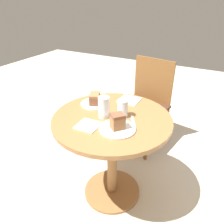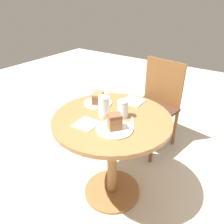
{
  "view_description": "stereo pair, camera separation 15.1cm",
  "coord_description": "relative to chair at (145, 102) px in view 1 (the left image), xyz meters",
  "views": [
    {
      "loc": [
        0.62,
        -1.17,
        1.5
      ],
      "look_at": [
        0.0,
        0.0,
        0.78
      ],
      "focal_mm": 35.0,
      "sensor_mm": 36.0,
      "label": 1
    },
    {
      "loc": [
        0.75,
        -1.09,
        1.5
      ],
      "look_at": [
        0.0,
        0.0,
        0.78
      ],
      "focal_mm": 35.0,
      "sensor_mm": 36.0,
      "label": 2
    }
  ],
  "objects": [
    {
      "name": "ground_plane",
      "position": [
        0.05,
        -0.86,
        -0.48
      ],
      "size": [
        8.0,
        8.0,
        0.0
      ],
      "primitive_type": "plane",
      "color": "beige"
    },
    {
      "name": "table",
      "position": [
        0.05,
        -0.86,
        0.07
      ],
      "size": [
        0.84,
        0.84,
        0.74
      ],
      "color": "#9E6B3D",
      "rests_on": "ground_plane"
    },
    {
      "name": "chair",
      "position": [
        0.0,
        0.0,
        0.0
      ],
      "size": [
        0.55,
        0.55,
        0.92
      ],
      "rotation": [
        0.0,
        0.0,
        -0.18
      ],
      "color": "brown",
      "rests_on": "ground_plane"
    },
    {
      "name": "plate_near",
      "position": [
        0.16,
        -0.98,
        0.27
      ],
      "size": [
        0.24,
        0.24,
        0.01
      ],
      "color": "silver",
      "rests_on": "table"
    },
    {
      "name": "plate_far",
      "position": [
        -0.16,
        -0.74,
        0.27
      ],
      "size": [
        0.22,
        0.22,
        0.01
      ],
      "color": "silver",
      "rests_on": "table"
    },
    {
      "name": "cake_slice_near",
      "position": [
        0.16,
        -0.98,
        0.32
      ],
      "size": [
        0.11,
        0.11,
        0.1
      ],
      "rotation": [
        0.0,
        0.0,
        5.59
      ],
      "color": "#9E6B42",
      "rests_on": "plate_near"
    },
    {
      "name": "cake_slice_far",
      "position": [
        -0.16,
        -0.74,
        0.31
      ],
      "size": [
        0.11,
        0.14,
        0.08
      ],
      "rotation": [
        0.0,
        0.0,
        0.44
      ],
      "color": "brown",
      "rests_on": "plate_far"
    },
    {
      "name": "glass_lemonade",
      "position": [
        0.11,
        -0.81,
        0.32
      ],
      "size": [
        0.07,
        0.07,
        0.12
      ],
      "color": "beige",
      "rests_on": "table"
    },
    {
      "name": "glass_water",
      "position": [
        0.0,
        -0.88,
        0.33
      ],
      "size": [
        0.08,
        0.08,
        0.15
      ],
      "color": "silver",
      "rests_on": "table"
    },
    {
      "name": "napkin_stack",
      "position": [
        0.05,
        -0.55,
        0.26
      ],
      "size": [
        0.16,
        0.16,
        0.01
      ],
      "rotation": [
        0.0,
        0.0,
        0.01
      ],
      "color": "white",
      "rests_on": "table"
    },
    {
      "name": "fork",
      "position": [
        0.21,
        -0.85,
        0.26
      ],
      "size": [
        0.1,
        0.15,
        0.0
      ],
      "rotation": [
        0.0,
        0.0,
        2.09
      ],
      "color": "silver",
      "rests_on": "table"
    },
    {
      "name": "napkin_side",
      "position": [
        -0.03,
        -1.03,
        0.26
      ],
      "size": [
        0.15,
        0.15,
        0.01
      ],
      "rotation": [
        0.0,
        0.0,
        0.04
      ],
      "color": "white",
      "rests_on": "table"
    }
  ]
}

